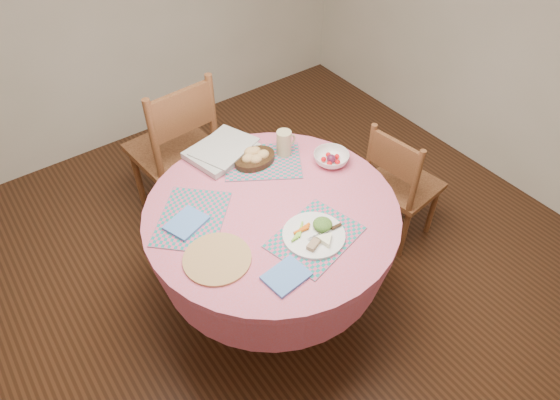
{
  "coord_description": "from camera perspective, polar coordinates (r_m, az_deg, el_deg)",
  "views": [
    {
      "loc": [
        -0.97,
        -1.4,
        2.44
      ],
      "look_at": [
        0.05,
        0.0,
        0.78
      ],
      "focal_mm": 32.0,
      "sensor_mm": 36.0,
      "label": 1
    }
  ],
  "objects": [
    {
      "name": "placemat_front",
      "position": [
        2.27,
        4.03,
        -4.26
      ],
      "size": [
        0.46,
        0.39,
        0.01
      ],
      "primitive_type": "cube",
      "rotation": [
        0.0,
        0.0,
        0.25
      ],
      "color": "#167E78",
      "rests_on": "dining_table"
    },
    {
      "name": "chair_back",
      "position": [
        3.17,
        -11.77,
        5.92
      ],
      "size": [
        0.51,
        0.49,
        1.03
      ],
      "rotation": [
        0.0,
        0.0,
        3.22
      ],
      "color": "brown",
      "rests_on": "ground"
    },
    {
      "name": "newspaper_stack",
      "position": [
        2.71,
        -6.66,
        5.66
      ],
      "size": [
        0.41,
        0.35,
        0.04
      ],
      "rotation": [
        0.0,
        0.0,
        0.22
      ],
      "color": "silver",
      "rests_on": "dining_table"
    },
    {
      "name": "wicker_trivet",
      "position": [
        2.2,
        -7.2,
        -6.67
      ],
      "size": [
        0.3,
        0.3,
        0.01
      ],
      "primitive_type": "cylinder",
      "color": "#AF874B",
      "rests_on": "dining_table"
    },
    {
      "name": "fruit_bowl",
      "position": [
        2.65,
        5.87,
        4.76
      ],
      "size": [
        0.24,
        0.24,
        0.06
      ],
      "rotation": [
        0.0,
        0.0,
        0.31
      ],
      "color": "white",
      "rests_on": "dining_table"
    },
    {
      "name": "napkin_far",
      "position": [
        2.35,
        -10.64,
        -2.58
      ],
      "size": [
        0.22,
        0.19,
        0.01
      ],
      "primitive_type": "cube",
      "rotation": [
        0.0,
        0.0,
        0.34
      ],
      "color": "#5283D3",
      "rests_on": "placemat_left"
    },
    {
      "name": "room_envelope",
      "position": [
        1.85,
        -1.34,
        20.76
      ],
      "size": [
        4.01,
        4.01,
        2.71
      ],
      "color": "silver",
      "rests_on": "ground"
    },
    {
      "name": "latte_mug",
      "position": [
        2.67,
        0.49,
        6.57
      ],
      "size": [
        0.12,
        0.08,
        0.14
      ],
      "color": "tan",
      "rests_on": "placemat_back"
    },
    {
      "name": "placemat_left",
      "position": [
        2.38,
        -10.02,
        -2.09
      ],
      "size": [
        0.49,
        0.5,
        0.01
      ],
      "primitive_type": "cube",
      "rotation": [
        0.0,
        0.0,
        0.8
      ],
      "color": "#167E78",
      "rests_on": "dining_table"
    },
    {
      "name": "napkin_near",
      "position": [
        2.12,
        0.72,
        -8.69
      ],
      "size": [
        0.19,
        0.16,
        0.01
      ],
      "primitive_type": "cube",
      "rotation": [
        0.0,
        0.0,
        0.11
      ],
      "color": "#5283D3",
      "rests_on": "dining_table"
    },
    {
      "name": "bread_bowl",
      "position": [
        2.64,
        -2.93,
        4.94
      ],
      "size": [
        0.23,
        0.23,
        0.08
      ],
      "color": "black",
      "rests_on": "placemat_back"
    },
    {
      "name": "chair_right",
      "position": [
        3.08,
        13.48,
        1.86
      ],
      "size": [
        0.42,
        0.44,
        0.84
      ],
      "rotation": [
        0.0,
        0.0,
        1.7
      ],
      "color": "brown",
      "rests_on": "ground"
    },
    {
      "name": "ground",
      "position": [
        2.97,
        -0.79,
        -11.34
      ],
      "size": [
        4.0,
        4.0,
        0.0
      ],
      "primitive_type": "plane",
      "color": "#331C0F",
      "rests_on": "ground"
    },
    {
      "name": "placemat_back",
      "position": [
        2.66,
        -1.95,
        4.41
      ],
      "size": [
        0.5,
        0.47,
        0.01
      ],
      "primitive_type": "cube",
      "rotation": [
        0.0,
        0.0,
        -0.56
      ],
      "color": "#167E78",
      "rests_on": "dining_table"
    },
    {
      "name": "dinner_plate",
      "position": [
        2.26,
        4.11,
        -3.89
      ],
      "size": [
        0.29,
        0.29,
        0.05
      ],
      "rotation": [
        0.0,
        0.0,
        0.36
      ],
      "color": "white",
      "rests_on": "placemat_front"
    },
    {
      "name": "dining_table",
      "position": [
        2.54,
        -0.91,
        -4.13
      ],
      "size": [
        1.24,
        1.24,
        0.75
      ],
      "color": "#CD5F87",
      "rests_on": "ground"
    }
  ]
}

